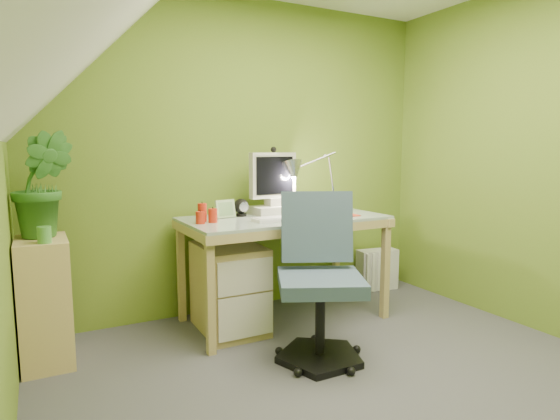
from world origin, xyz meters
name	(u,v)px	position (x,y,z in m)	size (l,w,h in m)	color
floor	(370,398)	(0.00, 0.00, -0.01)	(3.20, 3.20, 0.01)	#49494E
wall_back	(244,157)	(0.00, 1.60, 1.20)	(3.20, 0.01, 2.40)	olive
desk	(284,268)	(0.13, 1.18, 0.39)	(1.44, 0.72, 0.77)	tan
monitor	(273,180)	(0.13, 1.36, 1.03)	(0.38, 0.22, 0.51)	#B9B6A7
speaker_left	(241,207)	(-0.14, 1.34, 0.84)	(0.11, 0.11, 0.13)	black
speaker_right	(305,204)	(0.40, 1.34, 0.84)	(0.11, 0.11, 0.13)	black
keyboard	(284,218)	(0.05, 1.04, 0.78)	(0.44, 0.14, 0.02)	white
mousepad	(339,215)	(0.51, 1.04, 0.78)	(0.26, 0.19, 0.01)	#B9371D
mouse	(339,213)	(0.51, 1.04, 0.79)	(0.12, 0.07, 0.04)	silver
amber_tumbler	(311,210)	(0.31, 1.10, 0.82)	(0.08, 0.08, 0.10)	maroon
candle_cluster	(204,213)	(-0.47, 1.19, 0.83)	(0.16, 0.14, 0.12)	red
photo_frame_red	(324,204)	(0.55, 1.30, 0.83)	(0.13, 0.02, 0.11)	red
photo_frame_blue	(336,202)	(0.69, 1.34, 0.84)	(0.15, 0.02, 0.13)	navy
photo_frame_green	(225,209)	(-0.27, 1.32, 0.84)	(0.15, 0.02, 0.13)	#A2C386
desk_lamp	(323,169)	(0.58, 1.36, 1.10)	(0.61, 0.26, 0.66)	#AEAFB2
side_ledge	(45,301)	(-1.45, 1.21, 0.37)	(0.28, 0.43, 0.75)	tan
potted_plant	(43,184)	(-1.42, 1.26, 1.06)	(0.34, 0.27, 0.62)	#2E6722
green_cup	(44,235)	(-1.43, 1.06, 0.79)	(0.07, 0.07, 0.09)	#4F973E
task_chair	(321,279)	(0.00, 0.48, 0.50)	(0.55, 0.55, 1.00)	#3A4F60
radiator	(377,269)	(1.23, 1.46, 0.18)	(0.36, 0.14, 0.36)	silver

